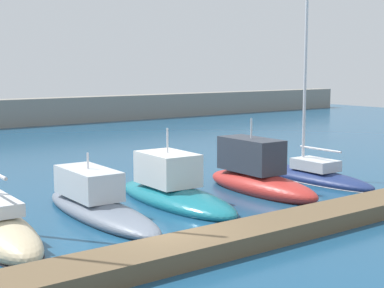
% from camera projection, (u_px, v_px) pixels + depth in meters
% --- Properties ---
extents(ground_plane, '(120.00, 120.00, 0.00)m').
position_uv_depth(ground_plane, '(162.00, 246.00, 18.33)').
color(ground_plane, navy).
extents(dock_pier, '(31.39, 1.83, 0.58)m').
position_uv_depth(dock_pier, '(190.00, 249.00, 17.10)').
color(dock_pier, brown).
rests_on(dock_pier, ground_plane).
extents(motorboat_slate_fourth, '(2.28, 8.25, 2.59)m').
position_uv_depth(motorboat_slate_fourth, '(96.00, 203.00, 22.09)').
color(motorboat_slate_fourth, slate).
rests_on(motorboat_slate_fourth, ground_plane).
extents(motorboat_teal_fifth, '(2.85, 7.82, 3.45)m').
position_uv_depth(motorboat_teal_fifth, '(173.00, 190.00, 24.29)').
color(motorboat_teal_fifth, '#19707F').
rests_on(motorboat_teal_fifth, ground_plane).
extents(motorboat_red_sixth, '(2.36, 6.84, 3.62)m').
position_uv_depth(motorboat_red_sixth, '(257.00, 175.00, 26.32)').
color(motorboat_red_sixth, '#B72D28').
rests_on(motorboat_red_sixth, ground_plane).
extents(sailboat_navy_seventh, '(2.27, 7.92, 13.06)m').
position_uv_depth(sailboat_navy_seventh, '(310.00, 174.00, 29.05)').
color(sailboat_navy_seventh, navy).
rests_on(sailboat_navy_seventh, ground_plane).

